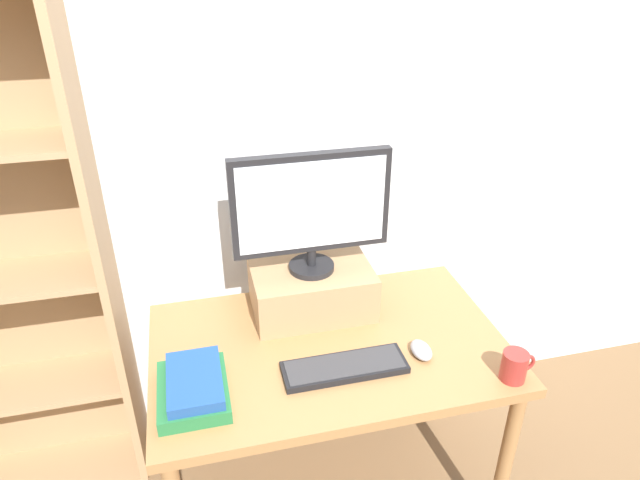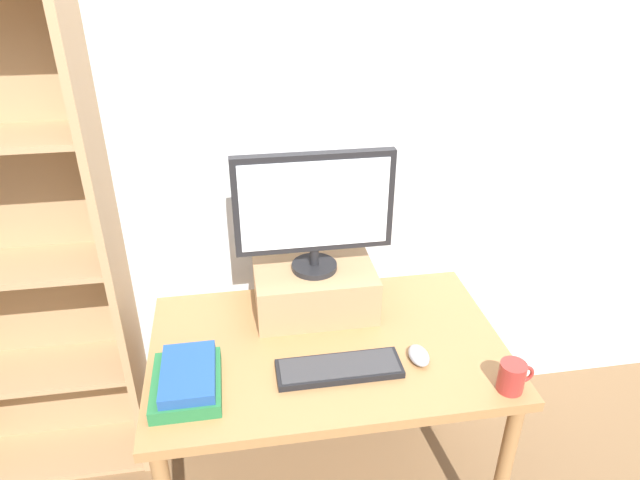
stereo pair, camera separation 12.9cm
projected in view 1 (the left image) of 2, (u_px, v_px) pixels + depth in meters
back_wall at (295, 132)px, 2.08m from camera, size 7.00×0.08×2.60m
desk at (329, 362)px, 1.96m from camera, size 1.18×0.74×0.73m
riser_box at (312, 289)px, 2.06m from camera, size 0.42×0.29×0.17m
computer_monitor at (311, 208)px, 1.90m from camera, size 0.54×0.16×0.43m
keyboard at (345, 367)px, 1.80m from camera, size 0.40×0.13×0.02m
computer_mouse at (421, 350)px, 1.86m from camera, size 0.06×0.10×0.04m
book_stack at (194, 388)px, 1.69m from camera, size 0.21×0.27×0.08m
coffee_mug at (515, 366)px, 1.75m from camera, size 0.11×0.08×0.10m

